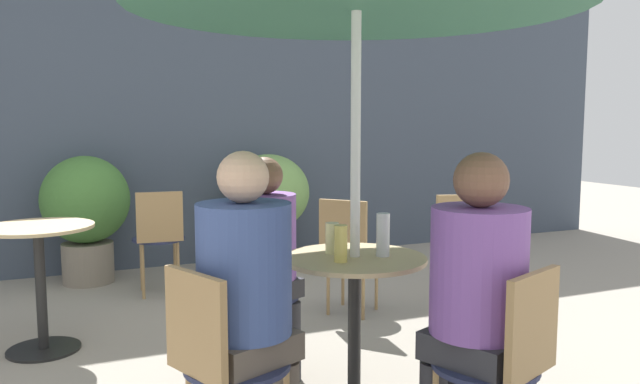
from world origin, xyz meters
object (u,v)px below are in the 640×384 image
(bistro_chair_0, at_px, (250,280))
(bistro_chair_2, at_px, (507,354))
(potted_plant_1, at_px, (269,199))
(seated_person_0, at_px, (267,249))
(bistro_chair_4, at_px, (159,232))
(seated_person_1, at_px, (247,287))
(cafe_table_near, at_px, (355,305))
(bistro_chair_3, at_px, (348,245))
(beer_glass_2, at_px, (332,238))
(potted_plant_0, at_px, (86,208))
(beer_glass_1, at_px, (383,235))
(bistro_chair_5, at_px, (463,241))
(beer_glass_0, at_px, (341,244))
(cafe_table_far, at_px, (40,264))
(seated_person_2, at_px, (475,287))
(bistro_chair_1, at_px, (218,354))

(bistro_chair_0, height_order, bistro_chair_2, same)
(potted_plant_1, bearing_deg, seated_person_0, -108.56)
(bistro_chair_4, height_order, potted_plant_1, potted_plant_1)
(seated_person_1, bearing_deg, cafe_table_near, -90.00)
(bistro_chair_3, bearing_deg, beer_glass_2, 109.67)
(potted_plant_0, bearing_deg, beer_glass_1, -70.17)
(bistro_chair_4, relative_size, potted_plant_0, 0.77)
(bistro_chair_5, height_order, seated_person_0, seated_person_0)
(beer_glass_0, bearing_deg, cafe_table_near, 34.80)
(cafe_table_far, height_order, seated_person_2, seated_person_2)
(bistro_chair_2, bearing_deg, bistro_chair_0, -90.00)
(cafe_table_far, relative_size, bistro_chair_4, 0.91)
(cafe_table_near, distance_m, seated_person_1, 0.64)
(cafe_table_near, height_order, seated_person_0, seated_person_0)
(bistro_chair_0, bearing_deg, bistro_chair_5, -6.52)
(cafe_table_far, height_order, potted_plant_1, potted_plant_1)
(cafe_table_far, xyz_separation_m, seated_person_0, (1.10, -0.91, 0.18))
(cafe_table_near, relative_size, seated_person_2, 0.61)
(bistro_chair_2, xyz_separation_m, potted_plant_0, (-1.28, 3.76, 0.13))
(cafe_table_far, bearing_deg, bistro_chair_5, -6.29)
(cafe_table_near, distance_m, beer_glass_1, 0.35)
(cafe_table_near, xyz_separation_m, potted_plant_0, (-1.00, 3.06, 0.10))
(seated_person_0, xyz_separation_m, beer_glass_1, (0.35, -0.61, 0.15))
(beer_glass_2, bearing_deg, bistro_chair_1, -148.45)
(bistro_chair_3, bearing_deg, cafe_table_far, 45.27)
(beer_glass_0, bearing_deg, cafe_table_far, 128.33)
(bistro_chair_3, xyz_separation_m, potted_plant_1, (-0.03, 1.65, 0.13))
(bistro_chair_1, distance_m, beer_glass_0, 0.71)
(bistro_chair_1, distance_m, beer_glass_2, 0.81)
(cafe_table_near, relative_size, bistro_chair_0, 0.91)
(beer_glass_0, xyz_separation_m, beer_glass_2, (0.04, 0.18, -0.01))
(cafe_table_far, bearing_deg, beer_glass_1, -46.42)
(potted_plant_0, xyz_separation_m, potted_plant_1, (1.60, -0.03, 0.00))
(bistro_chair_4, distance_m, potted_plant_0, 0.84)
(cafe_table_near, height_order, seated_person_2, seated_person_2)
(bistro_chair_4, bearing_deg, seated_person_0, 103.12)
(seated_person_2, bearing_deg, bistro_chair_1, -39.05)
(potted_plant_1, bearing_deg, seated_person_2, -95.87)
(cafe_table_near, height_order, seated_person_1, seated_person_1)
(cafe_table_far, distance_m, bistro_chair_1, 1.87)
(cafe_table_far, xyz_separation_m, bistro_chair_3, (1.96, -0.10, -0.02))
(bistro_chair_1, bearing_deg, bistro_chair_4, -26.12)
(bistro_chair_1, bearing_deg, bistro_chair_2, -135.00)
(potted_plant_0, bearing_deg, cafe_table_near, -71.90)
(seated_person_1, height_order, beer_glass_2, seated_person_1)
(cafe_table_far, relative_size, seated_person_0, 0.64)
(bistro_chair_0, relative_size, seated_person_2, 0.67)
(bistro_chair_0, bearing_deg, potted_plant_1, 47.39)
(bistro_chair_1, distance_m, bistro_chair_3, 2.13)
(bistro_chair_5, height_order, seated_person_2, seated_person_2)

